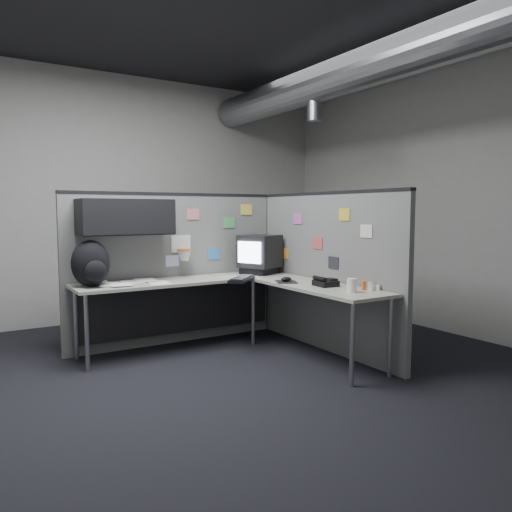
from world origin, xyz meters
TOP-DOWN VIEW (x-y plane):
  - room at (0.56, 0.00)m, footprint 5.62×5.62m
  - partition_back at (-0.25, 1.23)m, footprint 2.44×0.42m
  - partition_right at (1.10, 0.22)m, footprint 0.07×2.23m
  - desk at (0.15, 0.70)m, footprint 2.31×2.11m
  - monitor at (0.78, 0.98)m, footprint 0.50×0.50m
  - keyboard at (0.32, 0.59)m, footprint 0.44×0.42m
  - mouse at (0.64, 0.26)m, footprint 0.28×0.30m
  - phone at (0.80, -0.15)m, footprint 0.20×0.22m
  - bottles at (0.98, -0.54)m, footprint 0.14×0.15m
  - cup at (0.77, -0.54)m, footprint 0.10×0.10m
  - papers at (-0.72, 1.01)m, footprint 0.77×0.55m
  - backpack at (-1.07, 0.99)m, footprint 0.42×0.40m

SIDE VIEW (x-z plane):
  - desk at x=0.15m, z-range 0.25..0.98m
  - papers at x=-0.72m, z-range 0.73..0.75m
  - mouse at x=0.64m, z-range 0.72..0.77m
  - keyboard at x=0.32m, z-range 0.73..0.77m
  - bottles at x=0.98m, z-range 0.72..0.80m
  - phone at x=0.80m, z-range 0.72..0.81m
  - cup at x=0.77m, z-range 0.73..0.85m
  - partition_right at x=1.10m, z-range 0.00..1.63m
  - backpack at x=-1.07m, z-range 0.72..1.16m
  - monitor at x=0.78m, z-range 0.74..1.17m
  - partition_back at x=-0.25m, z-range 0.18..1.81m
  - room at x=0.56m, z-range 0.49..3.71m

